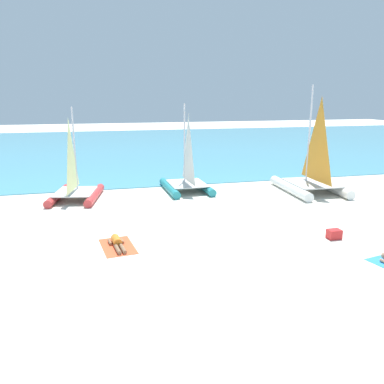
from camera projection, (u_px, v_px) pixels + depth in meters
name	position (u px, v px, depth m)	size (l,w,h in m)	color
ground_plane	(171.00, 193.00, 21.76)	(120.00, 120.00, 0.00)	silver
ocean_water	(132.00, 146.00, 42.11)	(120.00, 40.00, 0.05)	#4C9EB7
sailboat_teal	(187.00, 178.00, 22.07)	(2.48, 3.82, 4.91)	teal
sailboat_white	(311.00, 177.00, 21.79)	(3.10, 4.65, 5.89)	white
sailboat_red	(75.00, 186.00, 20.21)	(2.98, 4.02, 4.76)	#CC3838
towel_left	(118.00, 246.00, 14.00)	(1.10, 1.90, 0.01)	#EA5933
sunbather_left	(117.00, 242.00, 14.03)	(0.61, 1.57, 0.30)	orange
cooler_box	(334.00, 234.00, 14.74)	(0.50, 0.36, 0.36)	red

